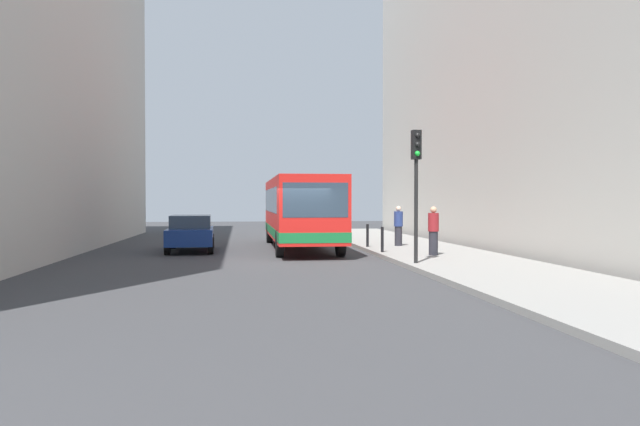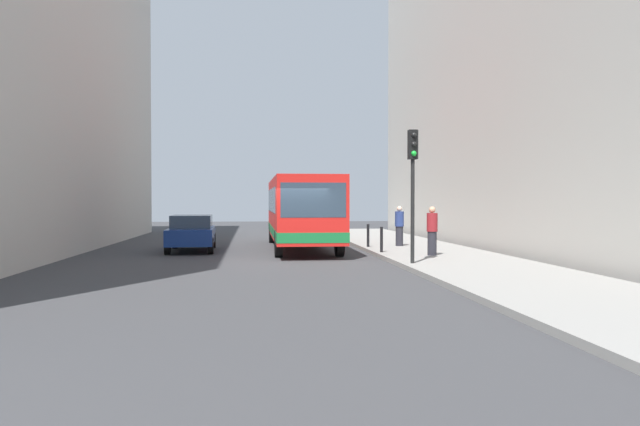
{
  "view_description": "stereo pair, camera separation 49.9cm",
  "coord_description": "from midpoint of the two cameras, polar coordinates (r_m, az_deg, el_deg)",
  "views": [
    {
      "loc": [
        -1.85,
        -21.11,
        2.07
      ],
      "look_at": [
        1.34,
        2.94,
        1.58
      ],
      "focal_mm": 34.02,
      "sensor_mm": 36.0,
      "label": 1
    },
    {
      "loc": [
        -1.36,
        -21.17,
        2.07
      ],
      "look_at": [
        1.34,
        2.94,
        1.58
      ],
      "focal_mm": 34.02,
      "sensor_mm": 36.0,
      "label": 2
    }
  ],
  "objects": [
    {
      "name": "bollard_mid",
      "position": [
        25.38,
        3.93,
        -2.12
      ],
      "size": [
        0.11,
        0.11,
        0.95
      ],
      "primitive_type": "cylinder",
      "color": "black",
      "rests_on": "sidewalk"
    },
    {
      "name": "traffic_light",
      "position": [
        18.89,
        8.3,
        3.97
      ],
      "size": [
        0.28,
        0.33,
        4.1
      ],
      "color": "black",
      "rests_on": "sidewalk"
    },
    {
      "name": "bus",
      "position": [
        26.29,
        -2.47,
        0.39
      ],
      "size": [
        2.55,
        11.02,
        3.0
      ],
      "rotation": [
        0.0,
        0.0,
        3.14
      ],
      "color": "red",
      "rests_on": "ground"
    },
    {
      "name": "ground_plane",
      "position": [
        21.3,
        -3.22,
        -4.43
      ],
      "size": [
        80.0,
        80.0,
        0.0
      ],
      "primitive_type": "plane",
      "color": "#38383A"
    },
    {
      "name": "pedestrian_mid_sidewalk",
      "position": [
        26.08,
        6.84,
        -1.21
      ],
      "size": [
        0.38,
        0.38,
        1.7
      ],
      "rotation": [
        0.0,
        0.0,
        1.05
      ],
      "color": "#26262D",
      "rests_on": "sidewalk"
    },
    {
      "name": "bollard_near",
      "position": [
        22.81,
        5.26,
        -2.49
      ],
      "size": [
        0.11,
        0.11,
        0.95
      ],
      "primitive_type": "cylinder",
      "color": "black",
      "rests_on": "sidewalk"
    },
    {
      "name": "car_beside_bus",
      "position": [
        25.53,
        -12.6,
        -1.77
      ],
      "size": [
        1.98,
        4.46,
        1.48
      ],
      "rotation": [
        0.0,
        0.0,
        3.17
      ],
      "color": "navy",
      "rests_on": "ground"
    },
    {
      "name": "pedestrian_near_signal",
      "position": [
        21.73,
        9.97,
        -1.66
      ],
      "size": [
        0.38,
        0.38,
        1.73
      ],
      "rotation": [
        0.0,
        0.0,
        1.77
      ],
      "color": "#26262D",
      "rests_on": "sidewalk"
    },
    {
      "name": "building_right",
      "position": [
        29.11,
        20.06,
        14.22
      ],
      "size": [
        7.0,
        32.0,
        17.38
      ],
      "primitive_type": "cube",
      "color": "#BCB7AD",
      "rests_on": "ground"
    },
    {
      "name": "sidewalk",
      "position": [
        22.36,
        10.75,
        -3.99
      ],
      "size": [
        4.4,
        40.0,
        0.15
      ],
      "primitive_type": "cube",
      "color": "gray",
      "rests_on": "ground"
    }
  ]
}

